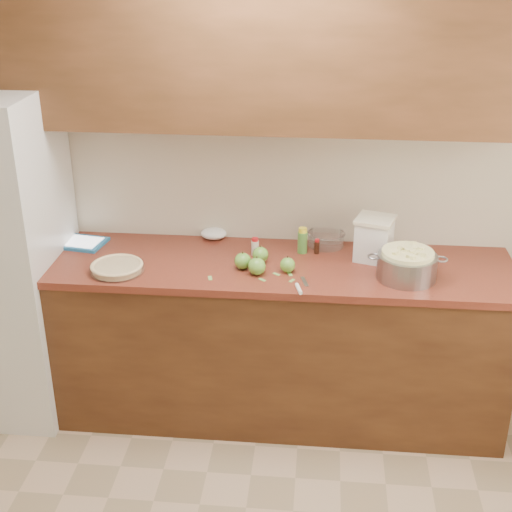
# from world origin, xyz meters

# --- Properties ---
(room_shell) EXTENTS (3.60, 3.60, 3.60)m
(room_shell) POSITION_xyz_m (0.00, 0.00, 1.30)
(room_shell) COLOR tan
(room_shell) RESTS_ON ground
(counter_run) EXTENTS (2.64, 0.68, 0.92)m
(counter_run) POSITION_xyz_m (0.00, 1.48, 0.46)
(counter_run) COLOR #593319
(counter_run) RESTS_ON ground
(upper_cabinets) EXTENTS (2.60, 0.34, 0.70)m
(upper_cabinets) POSITION_xyz_m (0.00, 1.63, 1.95)
(upper_cabinets) COLOR brown
(upper_cabinets) RESTS_ON room_shell
(pie) EXTENTS (0.28, 0.28, 0.04)m
(pie) POSITION_xyz_m (-0.73, 1.30, 0.94)
(pie) COLOR silver
(pie) RESTS_ON counter_run
(colander) EXTENTS (0.40, 0.30, 0.15)m
(colander) POSITION_xyz_m (0.74, 1.36, 0.99)
(colander) COLOR gray
(colander) RESTS_ON counter_run
(flour_canister) EXTENTS (0.24, 0.24, 0.23)m
(flour_canister) POSITION_xyz_m (0.58, 1.58, 1.04)
(flour_canister) COLOR white
(flour_canister) RESTS_ON counter_run
(tablet) EXTENTS (0.29, 0.24, 0.02)m
(tablet) POSITION_xyz_m (-1.02, 1.62, 0.93)
(tablet) COLOR #216AA0
(tablet) RESTS_ON counter_run
(paring_knife) EXTENTS (0.07, 0.20, 0.02)m
(paring_knife) POSITION_xyz_m (0.21, 1.19, 0.93)
(paring_knife) COLOR gray
(paring_knife) RESTS_ON counter_run
(lemon_bottle) EXTENTS (0.05, 0.05, 0.14)m
(lemon_bottle) POSITION_xyz_m (0.21, 1.63, 0.99)
(lemon_bottle) COLOR #4C8C38
(lemon_bottle) RESTS_ON counter_run
(cinnamon_shaker) EXTENTS (0.04, 0.04, 0.10)m
(cinnamon_shaker) POSITION_xyz_m (-0.04, 1.57, 0.97)
(cinnamon_shaker) COLOR beige
(cinnamon_shaker) RESTS_ON counter_run
(vanilla_bottle) EXTENTS (0.03, 0.03, 0.08)m
(vanilla_bottle) POSITION_xyz_m (0.29, 1.62, 0.96)
(vanilla_bottle) COLOR black
(vanilla_bottle) RESTS_ON counter_run
(mixing_bowl) EXTENTS (0.21, 0.21, 0.08)m
(mixing_bowl) POSITION_xyz_m (0.33, 1.74, 0.96)
(mixing_bowl) COLOR silver
(mixing_bowl) RESTS_ON counter_run
(paper_towel) EXTENTS (0.18, 0.17, 0.06)m
(paper_towel) POSITION_xyz_m (-0.30, 1.77, 0.95)
(paper_towel) COLOR white
(paper_towel) RESTS_ON counter_run
(apple_left) EXTENTS (0.09, 0.09, 0.10)m
(apple_left) POSITION_xyz_m (-0.09, 1.39, 0.96)
(apple_left) COLOR #619E35
(apple_left) RESTS_ON counter_run
(apple_center) EXTENTS (0.08, 0.08, 0.10)m
(apple_center) POSITION_xyz_m (-0.01, 1.48, 0.96)
(apple_center) COLOR #619E35
(apple_center) RESTS_ON counter_run
(apple_front) EXTENTS (0.09, 0.09, 0.10)m
(apple_front) POSITION_xyz_m (-0.01, 1.33, 0.97)
(apple_front) COLOR #619E35
(apple_front) RESTS_ON counter_run
(apple_extra) EXTENTS (0.08, 0.08, 0.09)m
(apple_extra) POSITION_xyz_m (0.14, 1.38, 0.96)
(apple_extra) COLOR #619E35
(apple_extra) RESTS_ON counter_run
(peel_a) EXTENTS (0.04, 0.04, 0.00)m
(peel_a) POSITION_xyz_m (0.09, 1.34, 0.92)
(peel_a) COLOR #7BAF55
(peel_a) RESTS_ON counter_run
(peel_b) EXTENTS (0.03, 0.05, 0.00)m
(peel_b) POSITION_xyz_m (-0.24, 1.26, 0.92)
(peel_b) COLOR #7BAF55
(peel_b) RESTS_ON counter_run
(peel_c) EXTENTS (0.04, 0.04, 0.00)m
(peel_c) POSITION_xyz_m (0.02, 1.27, 0.92)
(peel_c) COLOR #7BAF55
(peel_c) RESTS_ON counter_run
(peel_d) EXTENTS (0.03, 0.05, 0.00)m
(peel_d) POSITION_xyz_m (0.16, 1.35, 0.92)
(peel_d) COLOR #7BAF55
(peel_d) RESTS_ON counter_run
(peel_e) EXTENTS (0.03, 0.04, 0.00)m
(peel_e) POSITION_xyz_m (0.17, 1.28, 0.92)
(peel_e) COLOR #7BAF55
(peel_e) RESTS_ON counter_run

